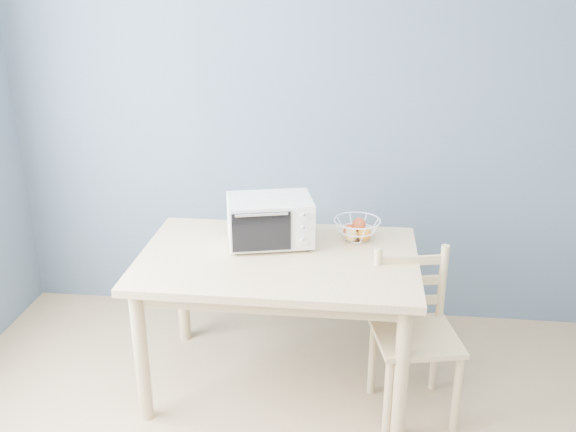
# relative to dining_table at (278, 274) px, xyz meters

# --- Properties ---
(room) EXTENTS (4.01, 4.51, 2.61)m
(room) POSITION_rel_dining_table_xyz_m (0.25, -1.43, 0.65)
(room) COLOR tan
(room) RESTS_ON ground
(dining_table) EXTENTS (1.40, 0.90, 0.75)m
(dining_table) POSITION_rel_dining_table_xyz_m (0.00, 0.00, 0.00)
(dining_table) COLOR #DBC383
(dining_table) RESTS_ON ground
(toaster_oven) EXTENTS (0.49, 0.41, 0.25)m
(toaster_oven) POSITION_rel_dining_table_xyz_m (-0.08, 0.14, 0.23)
(toaster_oven) COLOR beige
(toaster_oven) RESTS_ON dining_table
(fruit_basket) EXTENTS (0.33, 0.33, 0.13)m
(fruit_basket) POSITION_rel_dining_table_xyz_m (0.39, 0.25, 0.16)
(fruit_basket) COLOR white
(fruit_basket) RESTS_ON dining_table
(dining_chair) EXTENTS (0.46, 0.46, 0.84)m
(dining_chair) POSITION_rel_dining_table_xyz_m (0.69, -0.13, -0.24)
(dining_chair) COLOR #DBC383
(dining_chair) RESTS_ON ground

